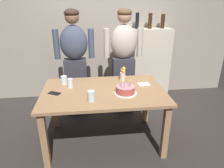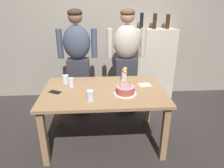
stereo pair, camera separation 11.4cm
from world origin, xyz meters
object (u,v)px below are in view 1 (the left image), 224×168
at_px(person_man_bearded, 75,62).
at_px(water_glass_far, 64,80).
at_px(flower_vase, 123,74).
at_px(person_woman_cardigan, 123,61).
at_px(cell_phone, 54,93).
at_px(water_glass_side, 91,96).
at_px(water_glass_near, 70,83).
at_px(napkin_stack, 144,84).
at_px(birthday_cake, 125,90).

bearing_deg(person_man_bearded, water_glass_far, 77.02).
xyz_separation_m(flower_vase, person_man_bearded, (-0.67, 0.51, 0.04)).
height_order(flower_vase, person_woman_cardigan, person_woman_cardigan).
height_order(water_glass_far, person_man_bearded, person_man_bearded).
bearing_deg(water_glass_far, cell_phone, -106.56).
bearing_deg(person_man_bearded, water_glass_side, 101.65).
bearing_deg(water_glass_near, person_man_bearded, 86.96).
bearing_deg(cell_phone, person_woman_cardigan, 70.03).
bearing_deg(flower_vase, water_glass_far, -177.77).
bearing_deg(water_glass_far, person_man_bearded, 77.02).
bearing_deg(water_glass_far, napkin_stack, -7.81).
height_order(birthday_cake, cell_phone, birthday_cake).
distance_m(birthday_cake, water_glass_side, 0.43).
distance_m(birthday_cake, cell_phone, 0.84).
relative_size(water_glass_far, person_man_bearded, 0.07).
xyz_separation_m(water_glass_near, person_man_bearded, (0.04, 0.66, 0.08)).
bearing_deg(water_glass_side, person_man_bearded, 101.65).
bearing_deg(flower_vase, birthday_cake, -95.57).
bearing_deg(cell_phone, napkin_stack, 37.18).
xyz_separation_m(birthday_cake, water_glass_near, (-0.66, 0.27, 0.01)).
bearing_deg(flower_vase, napkin_stack, -34.94).
distance_m(birthday_cake, flower_vase, 0.43).
xyz_separation_m(flower_vase, person_woman_cardigan, (0.09, 0.51, 0.04)).
height_order(birthday_cake, water_glass_side, birthday_cake).
xyz_separation_m(water_glass_far, cell_phone, (-0.09, -0.30, -0.05)).
relative_size(birthday_cake, person_man_bearded, 0.16).
xyz_separation_m(napkin_stack, person_woman_cardigan, (-0.16, 0.68, 0.13)).
height_order(water_glass_side, person_man_bearded, person_man_bearded).
xyz_separation_m(birthday_cake, flower_vase, (0.04, 0.43, 0.05)).
relative_size(water_glass_far, water_glass_side, 0.92).
relative_size(water_glass_side, cell_phone, 0.82).
bearing_deg(water_glass_near, birthday_cake, -22.14).
bearing_deg(napkin_stack, water_glass_far, 172.19).
bearing_deg(water_glass_far, water_glass_side, -57.32).
height_order(birthday_cake, napkin_stack, birthday_cake).
bearing_deg(person_woman_cardigan, water_glass_near, 39.94).
distance_m(cell_phone, person_woman_cardigan, 1.28).
distance_m(water_glass_side, cell_phone, 0.50).
distance_m(water_glass_near, person_woman_cardigan, 1.04).
height_order(napkin_stack, flower_vase, flower_vase).
distance_m(birthday_cake, water_glass_far, 0.85).
distance_m(water_glass_far, person_woman_cardigan, 1.03).
distance_m(napkin_stack, person_woman_cardigan, 0.71).
distance_m(person_man_bearded, person_woman_cardigan, 0.76).
bearing_deg(napkin_stack, water_glass_side, -150.33).
height_order(birthday_cake, water_glass_far, birthday_cake).
bearing_deg(water_glass_near, person_woman_cardigan, 39.94).
xyz_separation_m(water_glass_side, person_woman_cardigan, (0.54, 1.07, 0.07)).
xyz_separation_m(water_glass_near, cell_phone, (-0.18, -0.17, -0.05)).
height_order(water_glass_far, person_woman_cardigan, person_woman_cardigan).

